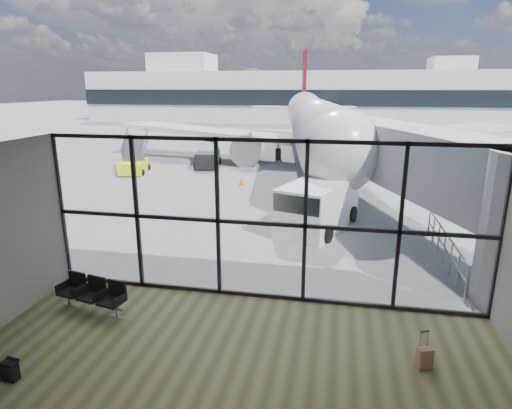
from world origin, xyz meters
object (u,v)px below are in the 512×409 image
(airliner, at_px, (313,122))
(seating_row, at_px, (94,292))
(belt_loader, at_px, (208,157))
(backpack, at_px, (10,371))
(suitcase, at_px, (425,358))
(mobile_stairs, at_px, (134,165))
(service_van, at_px, (317,205))

(airliner, bearing_deg, seating_row, -106.63)
(airliner, relative_size, belt_loader, 8.06)
(backpack, relative_size, belt_loader, 0.10)
(backpack, xyz_separation_m, suitcase, (8.31, 2.00, 0.03))
(backpack, relative_size, mobile_stairs, 0.13)
(seating_row, bearing_deg, mobile_stairs, 125.40)
(seating_row, distance_m, backpack, 2.98)
(seating_row, height_order, backpack, seating_row)
(seating_row, distance_m, airliner, 26.51)
(airliner, distance_m, service_van, 18.31)
(mobile_stairs, bearing_deg, airliner, 23.10)
(suitcase, height_order, airliner, airliner)
(suitcase, distance_m, airliner, 27.51)
(airliner, bearing_deg, belt_loader, -151.53)
(backpack, height_order, mobile_stairs, mobile_stairs)
(airliner, xyz_separation_m, mobile_stairs, (-11.60, -8.53, -2.38))
(service_van, xyz_separation_m, mobile_stairs, (-13.03, 9.62, -0.47))
(airliner, relative_size, service_van, 7.48)
(seating_row, xyz_separation_m, suitcase, (8.22, -0.97, -0.24))
(airliner, height_order, service_van, airliner)
(backpack, xyz_separation_m, mobile_stairs, (-7.48, 20.53, 0.33))
(seating_row, xyz_separation_m, belt_loader, (-3.27, 20.73, 0.19))
(belt_loader, bearing_deg, backpack, -94.76)
(backpack, bearing_deg, seating_row, 96.29)
(belt_loader, bearing_deg, mobile_stairs, -156.11)
(backpack, xyz_separation_m, service_van, (5.54, 10.91, 0.80))
(suitcase, relative_size, mobile_stairs, 0.24)
(service_van, bearing_deg, belt_loader, 143.28)
(service_van, relative_size, belt_loader, 1.08)
(mobile_stairs, bearing_deg, belt_loader, 23.06)
(seating_row, height_order, mobile_stairs, mobile_stairs)
(seating_row, bearing_deg, suitcase, 5.33)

